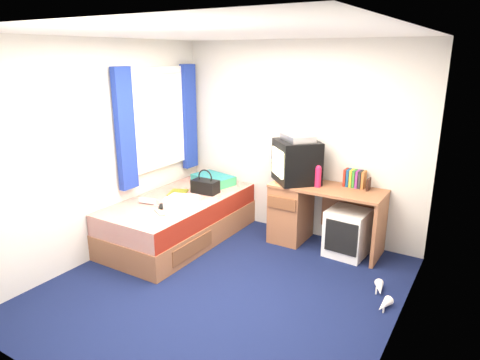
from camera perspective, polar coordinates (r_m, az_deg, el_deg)
The scene contains 20 objects.
ground at distance 4.39m, azimuth -2.31°, elevation -14.12°, with size 3.40×3.40×0.00m, color #0C1438.
room_shell at distance 3.86m, azimuth -2.56°, elevation 4.78°, with size 3.40×3.40×3.40m.
bed at distance 5.37m, azimuth -7.99°, elevation -5.13°, with size 1.01×2.00×0.54m.
pillow at distance 5.78m, azimuth -3.59°, elevation 0.05°, with size 0.54×0.35×0.12m, color #1A55AB.
desk at distance 5.26m, azimuth 8.62°, elevation -4.02°, with size 1.30×0.55×0.75m.
storage_cube at distance 5.07m, azimuth 14.11°, elevation -6.81°, with size 0.43×0.43×0.54m, color white.
crt_tv at distance 5.14m, azimuth 7.52°, elevation 2.47°, with size 0.69×0.69×0.50m.
vcr at distance 5.08m, azimuth 7.70°, elevation 5.65°, with size 0.41×0.29×0.08m, color silver.
book_row at distance 5.10m, azimuth 15.04°, elevation 0.20°, with size 0.24×0.13×0.20m.
picture_frame at distance 5.03m, azimuth 16.78°, elevation -0.54°, with size 0.02×0.12×0.14m, color black.
pink_water_bottle at distance 5.00m, azimuth 10.37°, elevation 0.34°, with size 0.07×0.07×0.23m, color #DA1E4C.
aerosol_can at distance 5.12m, azimuth 10.25°, elevation 0.37°, with size 0.05×0.05×0.17m, color white.
handbag at distance 5.41m, azimuth -4.65°, elevation -0.80°, with size 0.34×0.20×0.31m.
towel at distance 4.97m, azimuth -7.83°, elevation -2.90°, with size 0.33×0.28×0.11m, color white.
magazine at distance 5.45m, azimuth -8.27°, elevation -1.68°, with size 0.21×0.28×0.01m, color #D1DD18.
water_bottle at distance 5.13m, azimuth -12.22°, elevation -2.75°, with size 0.07×0.07×0.20m, color silver.
colour_swatch_fan at distance 4.83m, azimuth -10.68°, elevation -4.26°, with size 0.22×0.06×0.01m, color yellow.
remote_control at distance 4.99m, azimuth -10.45°, elevation -3.49°, with size 0.05×0.16×0.02m, color black.
window_assembly at distance 5.50m, azimuth -10.78°, elevation 7.70°, with size 0.11×1.42×1.40m.
white_heels at distance 4.38m, azimuth 18.37°, elevation -14.51°, with size 0.25×0.51×0.09m.
Camera 1 is at (2.12, -3.13, 2.24)m, focal length 32.00 mm.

